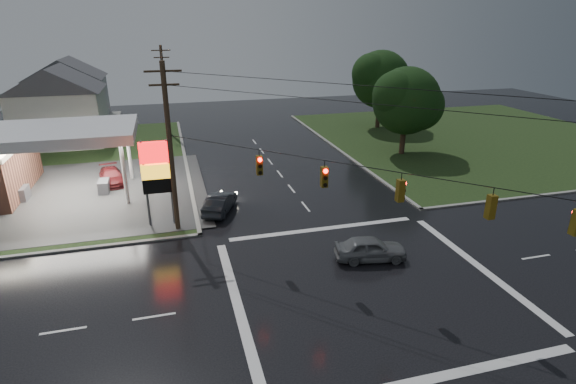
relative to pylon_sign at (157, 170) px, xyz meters
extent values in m
plane|color=black|center=(10.50, -10.50, -4.01)|extent=(120.00, 120.00, 0.00)
cube|color=#1E3015|center=(36.50, 15.50, -3.97)|extent=(36.00, 36.00, 0.08)
cube|color=#2D2D2D|center=(-9.50, 7.50, -3.92)|extent=(26.00, 18.00, 0.02)
cylinder|color=silver|center=(-2.50, 4.50, -1.51)|extent=(0.30, 0.30, 5.00)
cylinder|color=silver|center=(-12.50, 10.50, -1.51)|extent=(0.30, 0.30, 5.00)
cylinder|color=silver|center=(-2.50, 10.50, -1.51)|extent=(0.30, 0.30, 5.00)
cube|color=silver|center=(-7.50, 7.50, 1.19)|extent=(12.00, 8.00, 0.80)
cube|color=white|center=(-7.50, 7.50, 0.77)|extent=(11.40, 7.40, 0.04)
cube|color=#59595E|center=(-10.50, 7.50, -3.46)|extent=(0.80, 1.60, 1.10)
cube|color=#59595E|center=(-4.50, 7.50, -3.46)|extent=(0.80, 1.60, 1.10)
cylinder|color=#59595E|center=(-0.80, 0.00, -1.01)|extent=(0.16, 0.16, 6.00)
cylinder|color=#59595E|center=(0.80, 0.00, -1.01)|extent=(0.16, 0.16, 6.00)
cube|color=red|center=(0.00, 0.00, 1.19)|extent=(2.00, 0.35, 1.40)
cube|color=gold|center=(0.00, 0.00, -0.11)|extent=(2.00, 0.35, 1.00)
cube|color=black|center=(0.00, 0.00, -1.11)|extent=(2.00, 0.35, 1.00)
cylinder|color=#382619|center=(1.00, -1.00, 1.49)|extent=(0.32, 0.32, 11.00)
cube|color=#382619|center=(1.00, -1.00, 6.39)|extent=(2.20, 0.12, 0.12)
cube|color=#382619|center=(1.00, -1.00, 5.59)|extent=(1.80, 0.12, 0.12)
cylinder|color=#382619|center=(1.00, 27.50, 1.24)|extent=(0.32, 0.32, 10.50)
cube|color=#382619|center=(1.00, 27.50, 5.89)|extent=(2.20, 0.12, 0.12)
cube|color=#382619|center=(1.00, 27.50, 5.09)|extent=(1.80, 0.12, 0.12)
cube|color=#59470C|center=(5.75, -5.75, 1.59)|extent=(0.34, 0.34, 1.10)
cylinder|color=#FF0C07|center=(5.75, -5.95, 1.97)|extent=(0.22, 0.08, 0.22)
cube|color=#59470C|center=(8.60, -8.60, 1.59)|extent=(0.34, 0.34, 1.10)
cylinder|color=#FF0C07|center=(8.60, -8.80, 1.97)|extent=(0.22, 0.08, 0.22)
cube|color=#59470C|center=(11.45, -11.45, 1.59)|extent=(0.34, 0.34, 1.10)
cylinder|color=#FF0C07|center=(11.65, -11.45, 1.97)|extent=(0.08, 0.22, 0.22)
cube|color=#59470C|center=(14.30, -14.30, 1.59)|extent=(0.34, 0.34, 1.10)
cylinder|color=#FF0C07|center=(14.30, -14.10, 1.97)|extent=(0.22, 0.08, 0.22)
cylinder|color=#FF0C07|center=(16.58, -16.38, 1.97)|extent=(0.22, 0.08, 0.22)
cube|color=silver|center=(-10.50, 25.50, -1.01)|extent=(9.00, 8.00, 6.00)
cube|color=gray|center=(-5.20, 25.50, -3.61)|extent=(1.60, 4.80, 0.80)
cube|color=silver|center=(-11.50, 37.50, -1.01)|extent=(9.00, 8.00, 6.00)
cube|color=gray|center=(-6.20, 37.50, -3.61)|extent=(1.60, 4.80, 0.80)
cylinder|color=black|center=(24.50, 11.50, -1.49)|extent=(0.56, 0.56, 5.04)
sphere|color=black|center=(24.50, 11.50, 1.57)|extent=(6.80, 6.80, 6.80)
sphere|color=black|center=(26.20, 11.80, 0.94)|extent=(5.10, 5.10, 5.10)
sphere|color=black|center=(23.14, 11.10, 2.29)|extent=(4.76, 4.76, 4.76)
cylinder|color=black|center=(27.50, 23.50, -1.21)|extent=(0.56, 0.56, 5.60)
sphere|color=black|center=(27.50, 23.50, 2.19)|extent=(7.20, 7.20, 7.20)
sphere|color=black|center=(29.30, 23.80, 1.49)|extent=(5.40, 5.40, 5.40)
sphere|color=black|center=(26.06, 23.10, 2.99)|extent=(5.04, 5.04, 5.04)
imported|color=black|center=(4.13, 1.27, -3.30)|extent=(3.10, 4.52, 1.41)
imported|color=slate|center=(11.79, -8.14, -3.30)|extent=(4.42, 2.42, 1.42)
imported|color=#4D1114|center=(-4.11, 9.80, -3.37)|extent=(2.65, 4.69, 1.28)
camera|label=1|loc=(1.00, -29.41, 9.24)|focal=28.00mm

